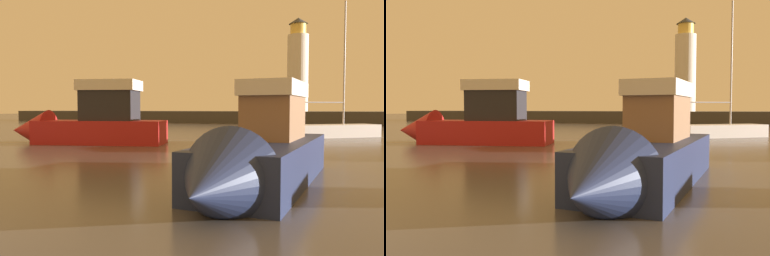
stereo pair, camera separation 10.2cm
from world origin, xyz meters
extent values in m
plane|color=#4C4742|center=(0.00, 25.46, 0.00)|extent=(220.00, 220.00, 0.00)
cube|color=#423F3D|center=(0.00, 50.92, 0.80)|extent=(82.31, 6.54, 1.59)
cylinder|color=silver|center=(2.23, 50.92, 6.60)|extent=(2.70, 2.70, 10.01)
cylinder|color=#F2CC59|center=(2.23, 50.92, 12.30)|extent=(2.02, 2.02, 1.40)
cone|color=#33383D|center=(2.23, 50.92, 13.41)|extent=(2.43, 2.43, 0.80)
cube|color=#B21E1E|center=(-5.59, 16.52, 0.65)|extent=(7.54, 3.90, 1.31)
cone|color=#B21E1E|center=(-9.71, 15.65, 0.72)|extent=(2.66, 2.78, 2.37)
cube|color=#232328|center=(-5.05, 16.63, 2.14)|extent=(3.30, 2.51, 1.66)
cube|color=silver|center=(-5.05, 16.63, 3.26)|extent=(3.62, 2.76, 0.58)
cube|color=#1E284C|center=(5.09, 7.99, 0.56)|extent=(2.71, 7.12, 1.13)
cone|color=#1E284C|center=(4.76, 3.98, 0.62)|extent=(2.21, 2.09, 2.06)
cube|color=#8C6647|center=(5.15, 8.73, 1.72)|extent=(1.52, 2.61, 1.19)
cube|color=silver|center=(5.15, 8.73, 2.53)|extent=(1.68, 2.87, 0.42)
cube|color=#B21E1E|center=(3.00, 18.37, 0.44)|extent=(2.17, 4.88, 0.88)
cone|color=#B21E1E|center=(3.36, 15.65, 0.48)|extent=(1.66, 1.58, 1.49)
cube|color=#232328|center=(2.96, 18.66, 1.42)|extent=(1.36, 1.87, 1.08)
cube|color=silver|center=(2.96, 18.66, 2.15)|extent=(1.50, 2.05, 0.38)
cube|color=white|center=(6.89, 26.31, 0.44)|extent=(5.97, 5.04, 0.87)
cylinder|color=#B7B7BC|center=(7.38, 26.68, 5.11)|extent=(0.12, 0.12, 8.47)
cylinder|color=#B7B7BC|center=(6.02, 25.67, 2.40)|extent=(2.77, 2.07, 0.09)
camera|label=1|loc=(6.71, -2.49, 1.98)|focal=36.75mm
camera|label=2|loc=(6.81, -2.46, 1.98)|focal=36.75mm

